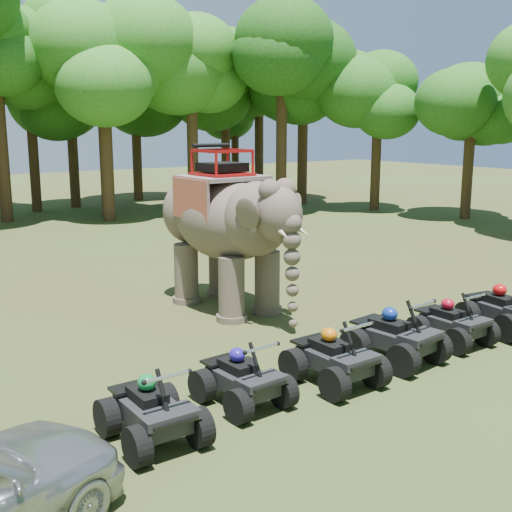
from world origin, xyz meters
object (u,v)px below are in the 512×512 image
Objects in this scene: atv_3 at (396,329)px; atv_1 at (242,371)px; atv_5 at (504,303)px; atv_2 at (334,351)px; atv_4 at (452,317)px; elephant at (225,228)px; atv_0 at (152,402)px.

atv_1 is at bearing 172.30° from atv_3.
atv_3 is 1.01× the size of atv_5.
atv_3 reaches higher than atv_2.
atv_1 is 0.99× the size of atv_4.
atv_5 is (5.34, 0.06, 0.03)m from atv_2.
atv_3 is at bearing -84.68° from elephant.
elephant reaches higher than atv_2.
atv_5 is (9.11, 0.13, 0.05)m from atv_0.
atv_4 is 0.90× the size of atv_5.
atv_2 is at bearing -103.55° from elephant.
elephant reaches higher than atv_3.
atv_2 is 1.06× the size of atv_4.
atv_2 is (3.77, 0.06, 0.02)m from atv_0.
atv_5 is at bearing -4.87° from atv_1.
atv_4 is (5.56, -0.03, 0.01)m from atv_1.
atv_1 is 0.93× the size of atv_2.
atv_1 is (-2.99, -5.26, -1.52)m from elephant.
atv_0 reaches higher than atv_1.
atv_2 is 0.95× the size of atv_3.
atv_2 is at bearing 1.11° from atv_0.
atv_3 is at bearing 3.76° from atv_2.
atv_3 reaches higher than atv_4.
atv_0 reaches higher than atv_4.
elephant is 5.79m from atv_2.
atv_5 is at bearing -5.25° from atv_4.
atv_2 is at bearing 178.47° from atv_3.
elephant reaches higher than atv_0.
atv_0 is at bearing -172.11° from atv_5.
atv_1 is at bearing -174.27° from atv_5.
elephant is 2.73× the size of atv_3.
atv_1 is at bearing -121.99° from elephant.
atv_0 is at bearing -133.49° from elephant.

